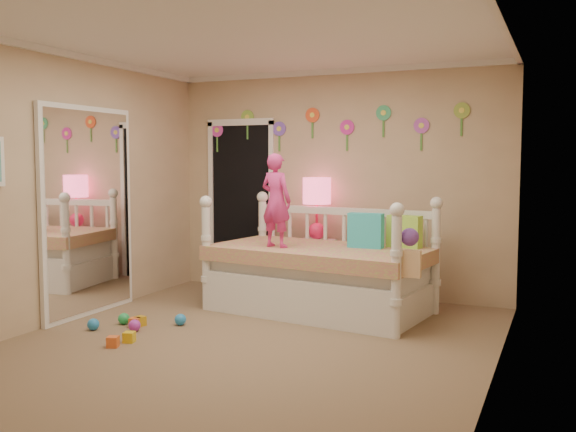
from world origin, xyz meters
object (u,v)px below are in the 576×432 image
at_px(daybed, 319,253).
at_px(nightstand, 317,268).
at_px(child, 276,201).
at_px(table_lamp, 317,199).

height_order(daybed, nightstand, daybed).
height_order(child, nightstand, child).
bearing_deg(child, nightstand, -82.58).
bearing_deg(daybed, nightstand, 120.91).
distance_m(child, table_lamp, 0.93).
relative_size(child, table_lamp, 1.34).
height_order(child, table_lamp, child).
relative_size(daybed, nightstand, 3.42).
bearing_deg(daybed, table_lamp, 120.91).
bearing_deg(nightstand, daybed, -64.36).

